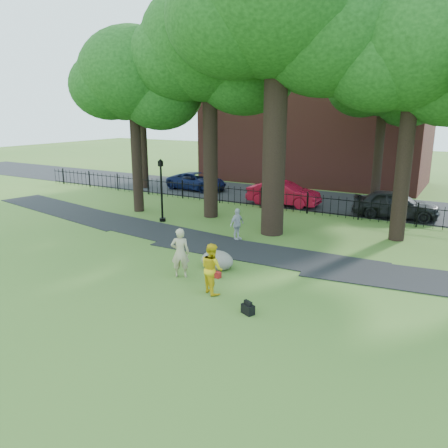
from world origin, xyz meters
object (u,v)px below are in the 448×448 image
Objects in this scene: big_tree at (282,10)px; lamppost at (162,191)px; man at (212,268)px; woman at (180,253)px; boulder at (217,259)px; red_sedan at (283,193)px.

big_tree reaches higher than lamppost.
big_tree is 12.12m from man.
woman is 0.54× the size of lamppost.
boulder is 0.38× the size of lamppost.
woman is 8.46m from lamppost.
big_tree is 11.58m from red_sedan.
big_tree reaches higher than man.
woman reaches higher than man.
lamppost is at bearing -13.76° from man.
red_sedan is at bearing -112.53° from woman.
man is at bearing -81.81° from big_tree.
big_tree is 11.29m from boulder.
lamppost is (-6.33, -0.88, -8.46)m from big_tree.
man is 0.50× the size of lamppost.
boulder is (0.71, 1.42, -0.54)m from woman.
boulder is (0.07, -5.66, -9.76)m from big_tree.
big_tree reaches higher than woman.
red_sedan is (-3.38, 14.12, -0.09)m from man.
lamppost is (-5.70, 6.20, 0.76)m from woman.
man is 14.51m from red_sedan.
boulder is 12.30m from red_sedan.
man is 1.31× the size of boulder.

